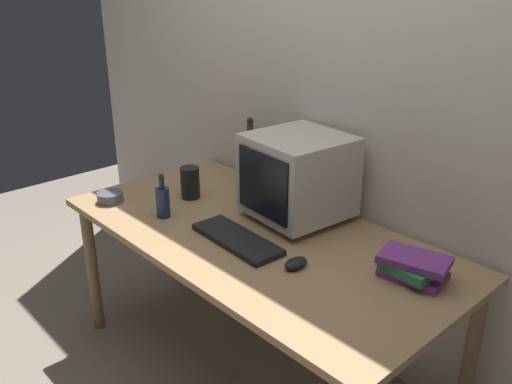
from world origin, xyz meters
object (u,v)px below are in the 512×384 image
(bottle_short, at_px, (163,201))
(book_stack, at_px, (413,267))
(crt_monitor, at_px, (298,176))
(bottle_tall, at_px, (250,162))
(computer_mouse, at_px, (296,263))
(keyboard, at_px, (237,239))
(metal_canister, at_px, (190,183))
(cd_spindle, at_px, (110,197))

(bottle_short, bearing_deg, book_stack, 19.23)
(crt_monitor, distance_m, book_stack, 0.64)
(bottle_tall, xyz_separation_m, bottle_short, (0.00, -0.51, -0.06))
(computer_mouse, distance_m, bottle_tall, 0.81)
(bottle_tall, bearing_deg, keyboard, -47.22)
(computer_mouse, distance_m, bottle_short, 0.71)
(bottle_tall, bearing_deg, metal_canister, -107.57)
(crt_monitor, bearing_deg, computer_mouse, -46.85)
(crt_monitor, bearing_deg, bottle_short, -133.87)
(book_stack, bearing_deg, cd_spindle, -161.39)
(bottle_short, relative_size, metal_canister, 1.32)
(crt_monitor, xyz_separation_m, keyboard, (-0.00, -0.34, -0.18))
(computer_mouse, xyz_separation_m, metal_canister, (-0.79, 0.11, 0.06))
(computer_mouse, height_order, bottle_tall, bottle_tall)
(crt_monitor, height_order, book_stack, crt_monitor)
(bottle_short, xyz_separation_m, metal_canister, (-0.09, 0.21, 0.00))
(computer_mouse, bearing_deg, keyboard, -174.09)
(keyboard, relative_size, book_stack, 1.60)
(computer_mouse, xyz_separation_m, bottle_tall, (-0.70, 0.40, 0.12))
(cd_spindle, bearing_deg, crt_monitor, 35.69)
(bottle_tall, relative_size, book_stack, 1.35)
(keyboard, distance_m, metal_canister, 0.52)
(book_stack, bearing_deg, crt_monitor, 174.18)
(bottle_tall, xyz_separation_m, cd_spindle, (-0.31, -0.60, -0.11))
(keyboard, height_order, bottle_short, bottle_short)
(metal_canister, bearing_deg, book_stack, 7.22)
(computer_mouse, height_order, metal_canister, metal_canister)
(keyboard, relative_size, bottle_tall, 1.18)
(bottle_short, bearing_deg, bottle_tall, 90.08)
(book_stack, distance_m, cd_spindle, 1.40)
(bottle_tall, bearing_deg, computer_mouse, -30.15)
(bottle_short, distance_m, cd_spindle, 0.32)
(crt_monitor, distance_m, bottle_short, 0.59)
(cd_spindle, bearing_deg, bottle_short, 16.51)
(crt_monitor, distance_m, computer_mouse, 0.46)
(book_stack, bearing_deg, bottle_short, -160.77)
(computer_mouse, bearing_deg, bottle_tall, 150.49)
(keyboard, bearing_deg, bottle_tall, 135.74)
(bottle_short, height_order, book_stack, bottle_short)
(cd_spindle, bearing_deg, book_stack, 18.61)
(metal_canister, bearing_deg, computer_mouse, -7.79)
(keyboard, bearing_deg, bottle_short, -165.78)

